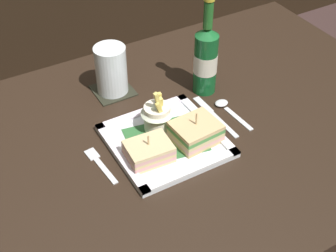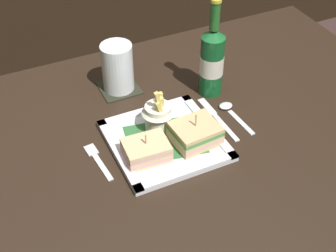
{
  "view_description": "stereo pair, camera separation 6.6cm",
  "coord_description": "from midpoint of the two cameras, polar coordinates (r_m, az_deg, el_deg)",
  "views": [
    {
      "loc": [
        -0.42,
        -0.73,
        1.5
      ],
      "look_at": [
        -0.01,
        -0.01,
        0.78
      ],
      "focal_mm": 50.98,
      "sensor_mm": 36.0,
      "label": 1
    },
    {
      "loc": [
        -0.37,
        -0.76,
        1.5
      ],
      "look_at": [
        -0.01,
        -0.01,
        0.78
      ],
      "focal_mm": 50.98,
      "sensor_mm": 36.0,
      "label": 2
    }
  ],
  "objects": [
    {
      "name": "dining_table",
      "position": [
        1.24,
        1.86,
        -6.47
      ],
      "size": [
        1.33,
        0.85,
        0.74
      ],
      "color": "black",
      "rests_on": "ground_plane"
    },
    {
      "name": "square_plate",
      "position": [
        1.11,
        1.33,
        -1.82
      ],
      "size": [
        0.25,
        0.25,
        0.02
      ],
      "color": "silver",
      "rests_on": "dining_table"
    },
    {
      "name": "sandwich_half_left",
      "position": [
        1.05,
        -0.82,
        -2.95
      ],
      "size": [
        0.1,
        0.08,
        0.07
      ],
      "color": "#DAC188",
      "rests_on": "square_plate"
    },
    {
      "name": "sandwich_half_right",
      "position": [
        1.09,
        5.01,
        -0.93
      ],
      "size": [
        0.11,
        0.09,
        0.08
      ],
      "color": "tan",
      "rests_on": "square_plate"
    },
    {
      "name": "fries_cup",
      "position": [
        1.1,
        0.51,
        1.53
      ],
      "size": [
        0.08,
        0.08,
        0.11
      ],
      "color": "silver",
      "rests_on": "square_plate"
    },
    {
      "name": "beer_bottle",
      "position": [
        1.22,
        6.82,
        7.77
      ],
      "size": [
        0.06,
        0.06,
        0.26
      ],
      "color": "#114E23",
      "rests_on": "dining_table"
    },
    {
      "name": "drink_coaster",
      "position": [
        1.28,
        -4.39,
        4.52
      ],
      "size": [
        0.1,
        0.1,
        0.0
      ],
      "primitive_type": "cube",
      "color": "black",
      "rests_on": "dining_table"
    },
    {
      "name": "water_glass",
      "position": [
        1.25,
        -4.52,
        6.62
      ],
      "size": [
        0.08,
        0.08,
        0.13
      ],
      "color": "silver",
      "rests_on": "dining_table"
    },
    {
      "name": "fork",
      "position": [
        1.08,
        -6.71,
        -4.04
      ],
      "size": [
        0.03,
        0.13,
        0.0
      ],
      "color": "silver",
      "rests_on": "dining_table"
    },
    {
      "name": "knife",
      "position": [
        1.19,
        7.37,
        1.04
      ],
      "size": [
        0.02,
        0.18,
        0.0
      ],
      "color": "silver",
      "rests_on": "dining_table"
    },
    {
      "name": "spoon",
      "position": [
        1.21,
        8.94,
        1.85
      ],
      "size": [
        0.03,
        0.13,
        0.01
      ],
      "color": "silver",
      "rests_on": "dining_table"
    }
  ]
}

